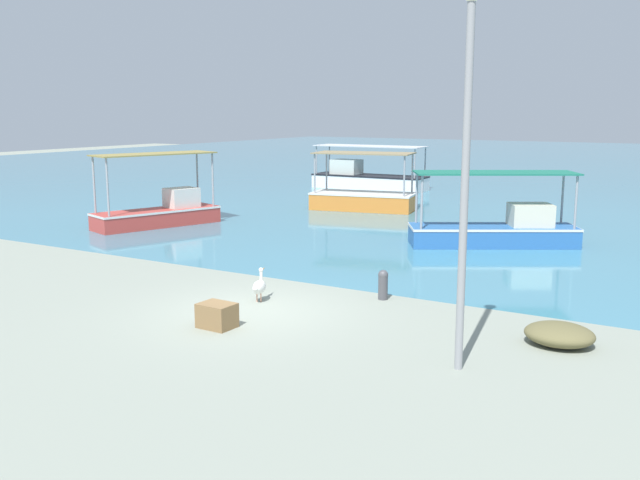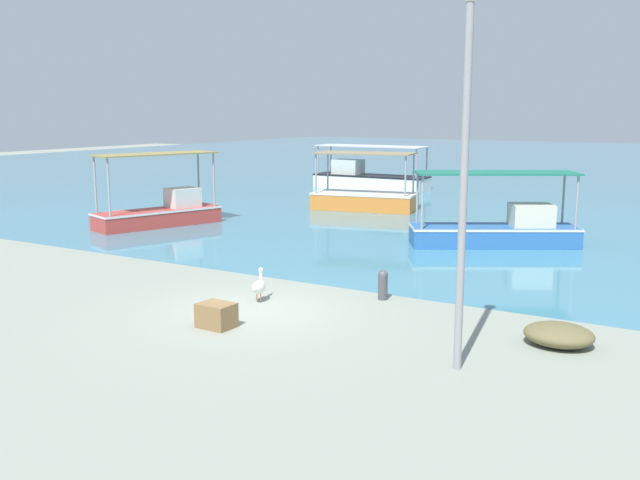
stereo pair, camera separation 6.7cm
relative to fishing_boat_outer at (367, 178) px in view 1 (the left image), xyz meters
name	(u,v)px [view 1 (the left image)]	position (x,y,z in m)	size (l,w,h in m)	color
ground	(252,312)	(9.37, -24.19, -0.65)	(120.00, 120.00, 0.00)	gray
harbor_water	(607,167)	(9.37, 23.81, -0.64)	(110.00, 90.00, 0.00)	teal
fishing_boat_outer	(367,178)	(0.00, 0.00, 0.00)	(6.74, 2.13, 2.49)	white
fishing_boat_near_right	(363,198)	(3.83, -7.87, -0.09)	(4.98, 2.90, 2.61)	orange
fishing_boat_far_left	(160,210)	(-0.99, -16.04, -0.04)	(3.01, 5.23, 2.86)	#C13F37
fishing_boat_far_right	(498,228)	(11.74, -13.34, -0.06)	(5.62, 4.20, 2.48)	#2D65AC
pelican	(259,286)	(8.98, -23.35, -0.27)	(0.43, 0.79, 0.80)	#E0997A
lamp_post	(466,164)	(14.63, -25.23, 2.98)	(0.28, 0.28, 6.51)	gray
mooring_bollard	(383,284)	(11.44, -21.66, -0.26)	(0.24, 0.24, 0.73)	#47474C
net_pile	(559,334)	(15.89, -23.01, -0.42)	(1.35, 1.15, 0.44)	brown
cargo_crate	(217,315)	(9.41, -25.49, -0.39)	(0.74, 0.57, 0.52)	olive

